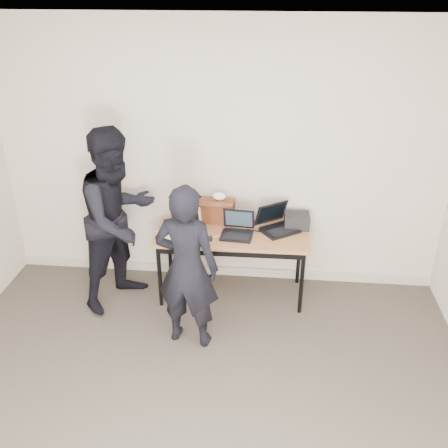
# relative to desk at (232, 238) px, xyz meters

# --- Properties ---
(room) EXTENTS (4.60, 4.60, 2.80)m
(room) POSITION_rel_desk_xyz_m (-0.15, -1.87, 0.69)
(room) COLOR #433B33
(room) RESTS_ON ground
(desk) EXTENTS (1.51, 0.67, 0.72)m
(desk) POSITION_rel_desk_xyz_m (0.00, 0.00, 0.00)
(desk) COLOR #99633A
(desk) RESTS_ON ground
(laptop_beige) EXTENTS (0.44, 0.44, 0.27)m
(laptop_beige) POSITION_rel_desk_xyz_m (-0.50, -0.03, 0.11)
(laptop_beige) COLOR beige
(laptop_beige) RESTS_ON desk
(laptop_center) EXTENTS (0.33, 0.32, 0.23)m
(laptop_center) POSITION_rel_desk_xyz_m (0.05, -0.03, 0.11)
(laptop_center) COLOR black
(laptop_center) RESTS_ON desk
(laptop_right) EXTENTS (0.47, 0.47, 0.25)m
(laptop_right) POSITION_rel_desk_xyz_m (0.43, 0.12, 0.12)
(laptop_right) COLOR black
(laptop_right) RESTS_ON desk
(leather_satchel) EXTENTS (0.37, 0.21, 0.25)m
(leather_satchel) POSITION_rel_desk_xyz_m (-0.18, 0.23, 0.19)
(leather_satchel) COLOR #5D2E18
(leather_satchel) RESTS_ON desk
(tissue) EXTENTS (0.13, 0.10, 0.08)m
(tissue) POSITION_rel_desk_xyz_m (-0.15, 0.23, 0.34)
(tissue) COLOR white
(tissue) RESTS_ON leather_satchel
(equipment_box) EXTENTS (0.25, 0.22, 0.14)m
(equipment_box) POSITION_rel_desk_xyz_m (0.63, 0.19, 0.13)
(equipment_box) COLOR black
(equipment_box) RESTS_ON desk
(power_brick) EXTENTS (0.09, 0.06, 0.03)m
(power_brick) POSITION_rel_desk_xyz_m (-0.22, -0.17, 0.08)
(power_brick) COLOR black
(power_brick) RESTS_ON desk
(cables) EXTENTS (0.78, 0.50, 0.01)m
(cables) POSITION_rel_desk_xyz_m (0.07, 0.01, 0.06)
(cables) COLOR black
(cables) RESTS_ON desk
(person_typist) EXTENTS (0.61, 0.45, 1.52)m
(person_typist) POSITION_rel_desk_xyz_m (-0.32, -0.75, 0.10)
(person_typist) COLOR black
(person_typist) RESTS_ON ground
(person_observer) EXTENTS (1.04, 1.10, 1.80)m
(person_observer) POSITION_rel_desk_xyz_m (-1.07, -0.16, 0.24)
(person_observer) COLOR black
(person_observer) RESTS_ON ground
(baseboard) EXTENTS (4.50, 0.03, 0.10)m
(baseboard) POSITION_rel_desk_xyz_m (-0.15, 0.36, -0.61)
(baseboard) COLOR #B6AE97
(baseboard) RESTS_ON ground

